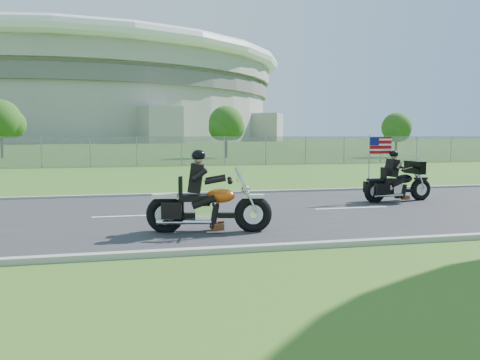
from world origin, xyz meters
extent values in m
plane|color=#23591B|center=(0.00, 0.00, 0.00)|extent=(420.00, 420.00, 0.00)
cube|color=#28282B|center=(0.00, 0.00, 0.02)|extent=(120.00, 8.00, 0.04)
cube|color=#9E9B93|center=(0.00, 4.05, 0.05)|extent=(120.00, 0.18, 0.12)
cube|color=#9E9B93|center=(0.00, -4.05, 0.05)|extent=(120.00, 0.18, 0.12)
cube|color=gray|center=(-5.00, 20.00, 1.00)|extent=(60.00, 0.03, 2.00)
cylinder|color=#A3A099|center=(-20.00, 170.00, 10.00)|extent=(130.00, 130.00, 20.00)
cylinder|color=#605E5B|center=(-20.00, 170.00, 17.00)|extent=(132.00, 132.00, 4.00)
cylinder|color=#A3A099|center=(-20.00, 170.00, 23.00)|extent=(134.00, 134.00, 6.00)
torus|color=white|center=(-20.00, 170.00, 27.00)|extent=(140.40, 140.40, 4.40)
cylinder|color=#382316|center=(6.00, 30.00, 1.26)|extent=(0.22, 0.22, 2.52)
sphere|color=#294D14|center=(6.00, 30.00, 3.15)|extent=(3.20, 3.20, 3.20)
sphere|color=#294D14|center=(6.64, 30.48, 2.79)|extent=(2.40, 2.40, 2.40)
sphere|color=#294D14|center=(5.44, 29.60, 2.70)|extent=(2.24, 2.24, 2.24)
cylinder|color=#382316|center=(-14.00, 34.00, 1.40)|extent=(0.22, 0.22, 2.80)
sphere|color=#294D14|center=(-14.00, 34.00, 3.50)|extent=(3.60, 3.60, 3.60)
sphere|color=#294D14|center=(-13.28, 34.54, 3.10)|extent=(2.70, 2.70, 2.70)
cylinder|color=#382316|center=(22.00, 28.00, 1.12)|extent=(0.22, 0.22, 2.24)
sphere|color=#294D14|center=(22.00, 28.00, 2.80)|extent=(2.80, 2.80, 2.80)
sphere|color=#294D14|center=(22.56, 28.42, 2.48)|extent=(2.10, 2.10, 2.10)
sphere|color=#294D14|center=(21.51, 27.65, 2.40)|extent=(1.96, 1.96, 1.96)
torus|color=black|center=(0.48, -2.51, 0.42)|extent=(0.84, 0.34, 0.82)
torus|color=black|center=(-1.38, -2.17, 0.42)|extent=(0.84, 0.34, 0.82)
ellipsoid|color=#C14D0E|center=(-0.21, -2.38, 0.82)|extent=(0.67, 0.46, 0.31)
cube|color=black|center=(-0.78, -2.28, 0.77)|extent=(0.66, 0.44, 0.13)
cube|color=black|center=(-0.72, -2.29, 1.20)|extent=(0.34, 0.48, 0.61)
sphere|color=black|center=(-0.67, -2.30, 1.68)|extent=(0.35, 0.35, 0.30)
cube|color=silver|center=(0.23, -2.46, 1.35)|extent=(0.13, 0.51, 0.44)
torus|color=black|center=(6.89, 1.09, 0.38)|extent=(0.75, 0.26, 0.74)
torus|color=black|center=(5.20, 0.91, 0.38)|extent=(0.75, 0.26, 0.74)
ellipsoid|color=black|center=(6.26, 1.02, 0.74)|extent=(0.59, 0.38, 0.28)
cube|color=black|center=(5.75, 0.97, 0.70)|extent=(0.58, 0.36, 0.12)
cube|color=black|center=(5.80, 0.97, 1.09)|extent=(0.28, 0.42, 0.55)
sphere|color=black|center=(5.85, 0.98, 1.52)|extent=(0.30, 0.30, 0.27)
cube|color=black|center=(6.64, 1.06, 1.09)|extent=(0.30, 0.82, 0.40)
cube|color=#B70C11|center=(5.48, 1.14, 1.79)|extent=(0.80, 0.10, 0.52)
camera|label=1|loc=(-1.92, -12.17, 2.12)|focal=35.00mm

